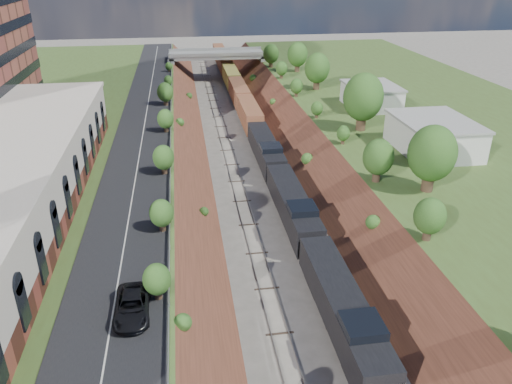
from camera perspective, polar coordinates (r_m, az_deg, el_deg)
name	(u,v)px	position (r m, az deg, el deg)	size (l,w,h in m)	color
platform_left	(13,169)	(75.87, -26.07, 2.38)	(44.00, 180.00, 5.00)	#3E5222
platform_right	(462,144)	(83.72, 22.53, 5.05)	(44.00, 180.00, 5.00)	#3E5222
embankment_left	(176,176)	(73.09, -9.10, 1.80)	(7.07, 180.00, 7.07)	brown
embankment_right	(324,167)	(75.90, 7.73, 2.80)	(7.07, 180.00, 7.07)	brown
rail_left_track	(234,172)	(73.37, -2.54, 2.28)	(1.58, 180.00, 0.18)	gray
rail_right_track	(269,170)	(74.04, 1.47, 2.51)	(1.58, 180.00, 0.18)	gray
road	(141,145)	(71.50, -12.99, 5.28)	(8.00, 180.00, 0.10)	black
guardrail	(171,140)	(70.92, -9.73, 5.83)	(0.10, 171.00, 0.70)	#99999E
overpass	(217,60)	(131.72, -4.49, 14.77)	(24.50, 8.30, 7.40)	gray
white_building_near	(433,136)	(71.17, 19.61, 6.02)	(9.00, 12.00, 4.00)	silver
white_building_far	(371,97)	(90.17, 13.02, 10.56)	(8.00, 10.00, 3.60)	silver
tree_right_large	(432,154)	(57.48, 19.49, 4.13)	(5.25, 5.25, 7.61)	#473323
tree_left_crest	(161,316)	(34.85, -10.81, -13.70)	(2.45, 2.45, 3.55)	#473323
freight_train	(245,105)	(98.67, -1.28, 9.89)	(3.02, 137.90, 4.55)	black
suv	(132,306)	(38.05, -13.97, -12.53)	(2.48, 5.37, 1.49)	black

